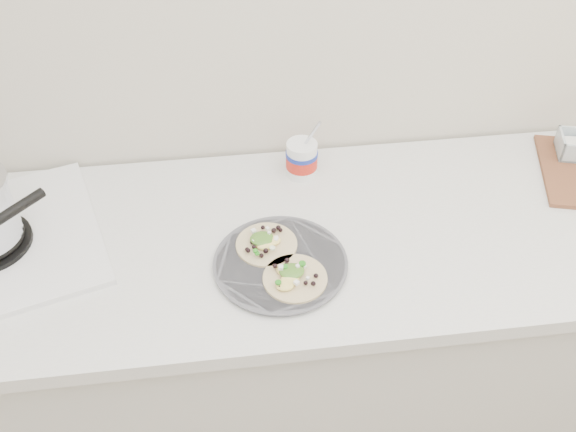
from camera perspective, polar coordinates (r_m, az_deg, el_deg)
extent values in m
cube|color=beige|center=(1.57, 2.89, 17.37)|extent=(3.50, 0.05, 2.60)
cube|color=silver|center=(1.91, 3.44, -11.07)|extent=(2.40, 0.62, 0.86)
cube|color=silver|center=(1.56, 4.24, -1.88)|extent=(2.44, 0.66, 0.04)
cylinder|color=#535359|center=(1.46, -0.68, -4.29)|extent=(0.29, 0.29, 0.01)
cylinder|color=#535359|center=(1.45, -0.68, -4.15)|extent=(0.31, 0.31, 0.00)
cylinder|color=white|center=(1.68, 1.22, 5.09)|extent=(0.08, 0.08, 0.10)
cylinder|color=red|center=(1.68, 1.22, 5.06)|extent=(0.08, 0.08, 0.04)
cylinder|color=#192D99|center=(1.67, 1.23, 5.56)|extent=(0.08, 0.08, 0.01)
cube|color=white|center=(1.91, 24.21, 5.59)|extent=(0.06, 0.06, 0.03)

